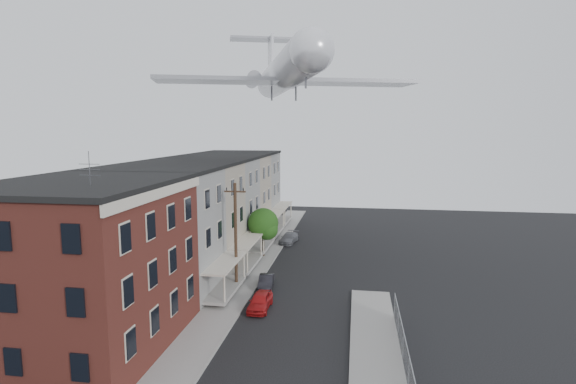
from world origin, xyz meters
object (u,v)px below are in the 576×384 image
car_far (289,238)px  car_mid (266,282)px  street_tree (264,225)px  car_near (260,301)px  airplane (284,73)px  utility_pole (236,235)px

car_far → car_mid: bearing=-80.7°
car_mid → car_far: car_far is taller
street_tree → car_far: 7.07m
car_near → car_far: (-0.85, 19.95, -0.03)m
car_mid → airplane: (-0.10, 10.44, 18.49)m
car_mid → airplane: bearing=84.6°
utility_pole → street_tree: bearing=88.1°
car_mid → street_tree: bearing=96.6°
street_tree → car_mid: bearing=-77.4°
utility_pole → car_near: (2.85, -3.78, -4.05)m
street_tree → car_near: street_tree is taller
car_near → airplane: airplane is taller
street_tree → car_far: (1.67, 6.25, -2.86)m
utility_pole → car_mid: size_ratio=2.69×
utility_pole → car_mid: (2.38, 0.72, -4.12)m
utility_pole → car_mid: 4.81m
car_near → car_mid: (-0.47, 4.50, -0.07)m
street_tree → car_near: size_ratio=1.43×
street_tree → car_mid: street_tree is taller
car_near → street_tree: bearing=100.8°
utility_pole → street_tree: 10.00m
utility_pole → street_tree: utility_pole is taller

